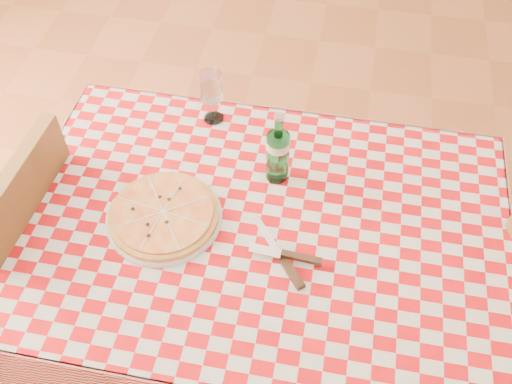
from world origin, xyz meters
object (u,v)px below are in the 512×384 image
Objects in this scene: dining_table at (259,246)px; wine_glass at (212,97)px; chair_far at (23,249)px; water_bottle at (278,147)px; pizza_plate at (164,214)px.

dining_table is 0.46m from wine_glass.
water_bottle reaches higher than chair_far.
water_bottle reaches higher than wine_glass.
pizza_plate is 0.35m from water_bottle.
water_bottle is 0.30m from wine_glass.
wine_glass reaches higher than chair_far.
dining_table is at bearing -95.40° from water_bottle.
wine_glass is (-0.21, 0.37, 0.18)m from dining_table.
wine_glass is (0.50, 0.42, 0.32)m from chair_far.
wine_glass is at bearing 84.53° from pizza_plate.
chair_far is at bearing -140.00° from wine_glass.
water_bottle reaches higher than pizza_plate.
chair_far reaches higher than pizza_plate.
wine_glass is (-0.23, 0.19, -0.03)m from water_bottle.
dining_table is 0.28m from water_bottle.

